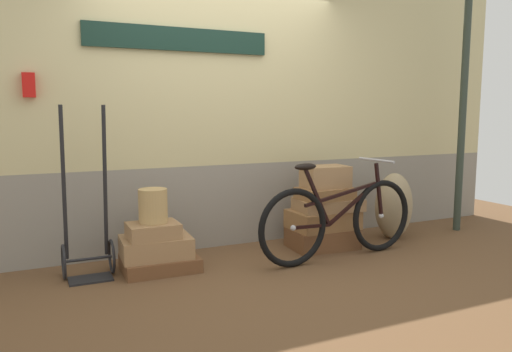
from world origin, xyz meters
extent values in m
cube|color=brown|center=(0.00, 0.00, -0.03)|extent=(9.12, 5.20, 0.06)
cube|color=gray|center=(0.00, 0.85, 0.41)|extent=(7.12, 0.20, 0.82)
cube|color=#CCBC84|center=(0.00, 0.85, 1.88)|extent=(7.12, 0.20, 2.12)
cube|color=#142D23|center=(-0.38, 0.73, 2.01)|extent=(1.73, 0.04, 0.21)
cube|color=red|center=(-1.67, 0.71, 1.57)|extent=(0.10, 0.08, 0.20)
cylinder|color=#2D382D|center=(2.71, 0.25, 1.47)|extent=(0.08, 0.08, 2.94)
cube|color=brown|center=(-0.73, 0.27, 0.06)|extent=(0.64, 0.50, 0.12)
cube|color=#9E754C|center=(-0.76, 0.27, 0.20)|extent=(0.60, 0.45, 0.18)
cube|color=#9E754C|center=(-0.79, 0.24, 0.36)|extent=(0.42, 0.33, 0.13)
cube|color=brown|center=(0.91, 0.27, 0.10)|extent=(0.67, 0.49, 0.19)
cube|color=olive|center=(0.92, 0.29, 0.29)|extent=(0.66, 0.46, 0.18)
cube|color=#9E754C|center=(0.97, 0.27, 0.44)|extent=(0.67, 0.47, 0.12)
cube|color=olive|center=(0.92, 0.25, 0.55)|extent=(0.54, 0.40, 0.11)
cube|color=#9E754C|center=(0.93, 0.27, 0.71)|extent=(0.45, 0.32, 0.21)
cylinder|color=tan|center=(-0.78, 0.26, 0.57)|extent=(0.24, 0.24, 0.29)
torus|color=black|center=(-1.50, 0.36, 0.14)|extent=(0.02, 0.29, 0.29)
torus|color=black|center=(-1.12, 0.36, 0.14)|extent=(0.02, 0.29, 0.29)
cylinder|color=black|center=(-1.31, 0.36, 0.14)|extent=(0.38, 0.02, 0.02)
cylinder|color=black|center=(-1.47, 0.36, 0.78)|extent=(0.03, 0.18, 1.26)
cylinder|color=black|center=(-1.15, 0.36, 0.78)|extent=(0.03, 0.18, 1.26)
cube|color=black|center=(-1.31, 0.25, 0.01)|extent=(0.34, 0.22, 0.02)
ellipsoid|color=#9E8966|center=(1.80, 0.27, 0.35)|extent=(0.41, 0.35, 0.70)
torus|color=black|center=(0.34, -0.14, 0.35)|extent=(0.70, 0.11, 0.70)
sphere|color=#B2B2B7|center=(0.34, -0.14, 0.35)|extent=(0.05, 0.05, 0.05)
torus|color=black|center=(1.36, -0.06, 0.35)|extent=(0.70, 0.11, 0.70)
sphere|color=#B2B2B7|center=(1.36, -0.06, 0.35)|extent=(0.05, 0.05, 0.05)
cube|color=black|center=(1.00, -0.09, 0.50)|extent=(0.56, 0.07, 0.37)
cube|color=black|center=(0.60, -0.12, 0.59)|extent=(0.29, 0.05, 0.54)
cube|color=black|center=(0.54, -0.13, 0.34)|extent=(0.39, 0.06, 0.05)
cube|color=black|center=(0.87, -0.10, 0.60)|extent=(0.82, 0.09, 0.17)
cube|color=black|center=(1.32, -0.07, 0.61)|extent=(0.12, 0.04, 0.52)
ellipsoid|color=black|center=(0.46, -0.13, 0.88)|extent=(0.23, 0.11, 0.06)
cylinder|color=#A5A5AD|center=(1.28, -0.07, 0.89)|extent=(0.06, 0.46, 0.02)
camera|label=1|loc=(-1.72, -3.80, 1.35)|focal=34.69mm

